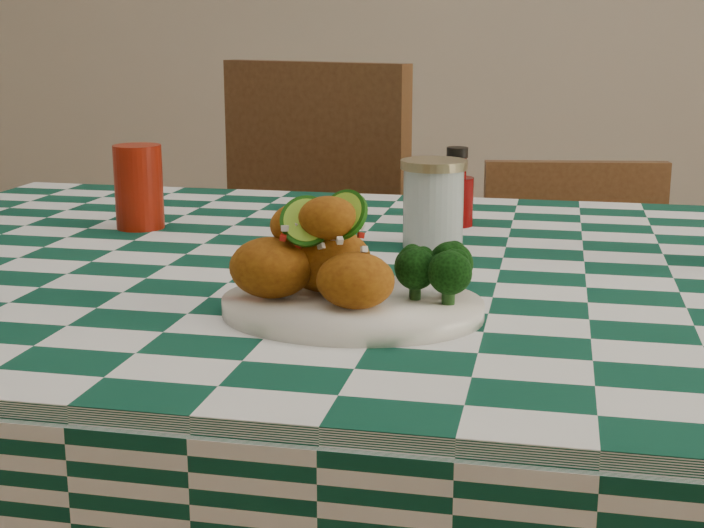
% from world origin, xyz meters
% --- Properties ---
extents(plate, '(0.28, 0.22, 0.02)m').
position_xyz_m(plate, '(-0.04, -0.23, 0.80)').
color(plate, white).
rests_on(plate, dining_table).
extents(fried_chicken_pile, '(0.16, 0.12, 0.11)m').
position_xyz_m(fried_chicken_pile, '(-0.06, -0.23, 0.86)').
color(fried_chicken_pile, '#91510E').
rests_on(fried_chicken_pile, plate).
extents(broccoli_side, '(0.08, 0.08, 0.06)m').
position_xyz_m(broccoli_side, '(0.04, -0.22, 0.83)').
color(broccoli_side, black).
rests_on(broccoli_side, plate).
extents(red_tumbler, '(0.09, 0.09, 0.12)m').
position_xyz_m(red_tumbler, '(-0.44, 0.15, 0.85)').
color(red_tumbler, maroon).
rests_on(red_tumbler, dining_table).
extents(ketchup_bottle, '(0.06, 0.06, 0.12)m').
position_xyz_m(ketchup_bottle, '(0.02, 0.26, 0.84)').
color(ketchup_bottle, '#6D0505').
rests_on(ketchup_bottle, dining_table).
extents(mason_jar, '(0.10, 0.10, 0.12)m').
position_xyz_m(mason_jar, '(0.00, 0.11, 0.85)').
color(mason_jar, '#B2BCBA').
rests_on(mason_jar, dining_table).
extents(wooden_chair_left, '(0.60, 0.61, 1.01)m').
position_xyz_m(wooden_chair_left, '(-0.43, 0.68, 0.50)').
color(wooden_chair_left, '#472814').
rests_on(wooden_chair_left, ground).
extents(wooden_chair_right, '(0.43, 0.45, 0.81)m').
position_xyz_m(wooden_chair_right, '(0.23, 0.68, 0.41)').
color(wooden_chair_right, '#472814').
rests_on(wooden_chair_right, ground).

